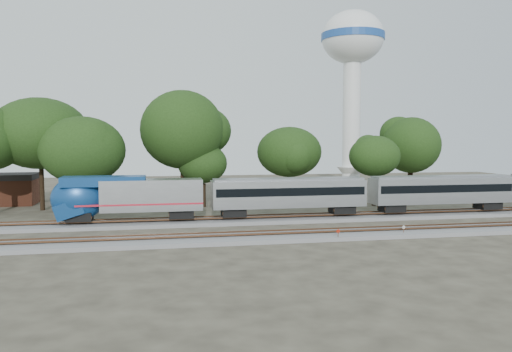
# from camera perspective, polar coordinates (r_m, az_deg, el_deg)

# --- Properties ---
(ground) EXTENTS (160.00, 160.00, 0.00)m
(ground) POSITION_cam_1_polar(r_m,az_deg,el_deg) (51.99, 1.27, -6.31)
(ground) COLOR #383328
(ground) RESTS_ON ground
(track_far) EXTENTS (160.00, 5.00, 0.73)m
(track_far) POSITION_cam_1_polar(r_m,az_deg,el_deg) (57.74, 0.01, -5.04)
(track_far) COLOR slate
(track_far) RESTS_ON ground
(track_near) EXTENTS (160.00, 5.00, 0.73)m
(track_near) POSITION_cam_1_polar(r_m,az_deg,el_deg) (48.12, 2.28, -6.93)
(track_near) COLOR slate
(track_near) RESTS_ON ground
(train) EXTENTS (93.64, 3.23, 4.77)m
(train) POSITION_cam_1_polar(r_m,az_deg,el_deg) (65.92, 20.50, -1.44)
(train) COLOR #B9BCC1
(train) RESTS_ON ground
(switch_stand_red) EXTENTS (0.35, 0.07, 1.10)m
(switch_stand_red) POSITION_cam_1_polar(r_m,az_deg,el_deg) (47.55, 9.37, -6.51)
(switch_stand_red) COLOR #512D19
(switch_stand_red) RESTS_ON ground
(switch_stand_white) EXTENTS (0.33, 0.14, 1.08)m
(switch_stand_white) POSITION_cam_1_polar(r_m,az_deg,el_deg) (51.15, 16.52, -5.88)
(switch_stand_white) COLOR #512D19
(switch_stand_white) RESTS_ON ground
(switch_lever) EXTENTS (0.57, 0.44, 0.30)m
(switch_lever) POSITION_cam_1_polar(r_m,az_deg,el_deg) (48.45, 9.94, -6.98)
(switch_lever) COLOR #512D19
(switch_lever) RESTS_ON ground
(water_tower) EXTENTS (12.98, 12.98, 35.94)m
(water_tower) POSITION_cam_1_polar(r_m,az_deg,el_deg) (107.90, 10.96, 13.30)
(water_tower) COLOR silver
(water_tower) RESTS_ON ground
(brick_building) EXTENTS (9.53, 6.87, 4.48)m
(brick_building) POSITION_cam_1_polar(r_m,az_deg,el_deg) (81.42, -26.96, -1.33)
(brick_building) COLOR brown
(brick_building) RESTS_ON ground
(tree_1) EXTENTS (10.43, 10.43, 14.70)m
(tree_1) POSITION_cam_1_polar(r_m,az_deg,el_deg) (72.21, -23.43, 4.48)
(tree_1) COLOR black
(tree_1) RESTS_ON ground
(tree_2) EXTENTS (8.24, 8.24, 11.62)m
(tree_2) POSITION_cam_1_polar(r_m,az_deg,el_deg) (66.54, -19.23, 2.78)
(tree_2) COLOR black
(tree_2) RESTS_ON ground
(tree_3) EXTENTS (11.00, 11.00, 15.51)m
(tree_3) POSITION_cam_1_polar(r_m,az_deg,el_deg) (70.40, -8.42, 5.26)
(tree_3) COLOR black
(tree_3) RESTS_ON ground
(tree_4) EXTENTS (6.22, 6.22, 8.77)m
(tree_4) POSITION_cam_1_polar(r_m,az_deg,el_deg) (70.06, -6.14, 1.42)
(tree_4) COLOR black
(tree_4) RESTS_ON ground
(tree_5) EXTENTS (7.68, 7.68, 10.83)m
(tree_5) POSITION_cam_1_polar(r_m,az_deg,el_deg) (75.68, 3.82, 2.74)
(tree_5) COLOR black
(tree_5) RESTS_ON ground
(tree_6) EXTENTS (7.22, 7.22, 10.18)m
(tree_6) POSITION_cam_1_polar(r_m,az_deg,el_deg) (72.88, 13.41, 2.22)
(tree_6) COLOR black
(tree_6) RESTS_ON ground
(tree_7) EXTENTS (8.69, 8.69, 12.25)m
(tree_7) POSITION_cam_1_polar(r_m,az_deg,el_deg) (82.94, 17.29, 3.38)
(tree_7) COLOR black
(tree_7) RESTS_ON ground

